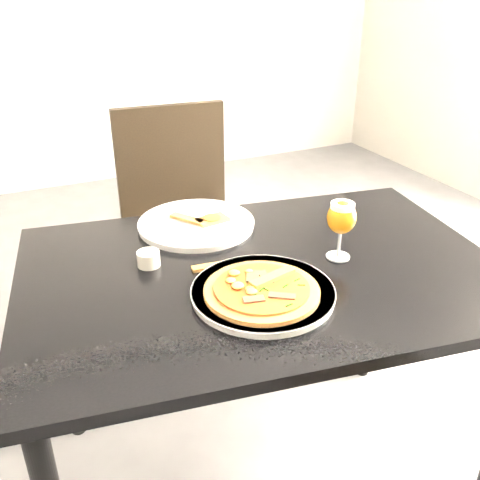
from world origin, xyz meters
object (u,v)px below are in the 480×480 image
pizza (262,290)px  beer_glass (342,218)px  chair_far (182,225)px  dining_table (261,297)px

pizza → beer_glass: bearing=19.1°
chair_far → beer_glass: bearing=-73.9°
pizza → chair_far: bearing=82.8°
beer_glass → dining_table: bearing=169.3°
dining_table → pizza: bearing=-108.4°
chair_far → beer_glass: 0.87m
dining_table → pizza: size_ratio=4.98×
pizza → beer_glass: beer_glass is taller
dining_table → chair_far: (0.04, 0.75, -0.12)m
chair_far → beer_glass: chair_far is taller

